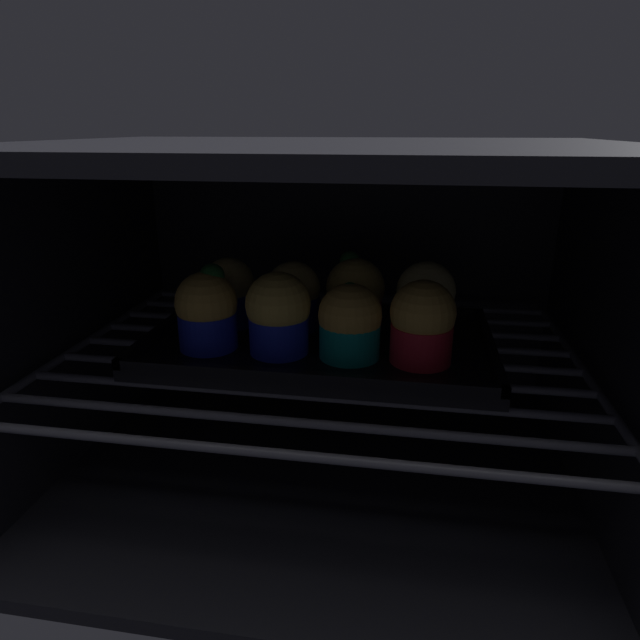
{
  "coord_description": "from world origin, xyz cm",
  "views": [
    {
      "loc": [
        8.99,
        -31.44,
        36.92
      ],
      "look_at": [
        0.0,
        22.51,
        17.48
      ],
      "focal_mm": 30.7,
      "sensor_mm": 36.0,
      "label": 1
    }
  ],
  "objects_px": {
    "muffin_row1_col1": "(293,297)",
    "muffin_row0_col3": "(422,323)",
    "baking_tray": "(320,344)",
    "muffin_row0_col2": "(350,323)",
    "muffin_row1_col0": "(229,293)",
    "muffin_row0_col1": "(278,314)",
    "muffin_row0_col0": "(207,311)",
    "muffin_row1_col2": "(355,295)",
    "muffin_row1_col3": "(425,299)"
  },
  "relations": [
    {
      "from": "muffin_row0_col0",
      "to": "muffin_row1_col1",
      "type": "height_order",
      "value": "muffin_row0_col0"
    },
    {
      "from": "muffin_row0_col2",
      "to": "baking_tray",
      "type": "bearing_deg",
      "value": 132.84
    },
    {
      "from": "muffin_row1_col1",
      "to": "muffin_row1_col2",
      "type": "relative_size",
      "value": 0.87
    },
    {
      "from": "baking_tray",
      "to": "muffin_row1_col2",
      "type": "distance_m",
      "value": 0.07
    },
    {
      "from": "muffin_row1_col1",
      "to": "muffin_row0_col0",
      "type": "bearing_deg",
      "value": -135.21
    },
    {
      "from": "muffin_row0_col0",
      "to": "muffin_row1_col2",
      "type": "distance_m",
      "value": 0.16
    },
    {
      "from": "muffin_row0_col1",
      "to": "muffin_row0_col3",
      "type": "relative_size",
      "value": 1.02
    },
    {
      "from": "baking_tray",
      "to": "muffin_row1_col0",
      "type": "distance_m",
      "value": 0.12
    },
    {
      "from": "baking_tray",
      "to": "muffin_row0_col2",
      "type": "relative_size",
      "value": 4.76
    },
    {
      "from": "muffin_row0_col1",
      "to": "muffin_row1_col0",
      "type": "xyz_separation_m",
      "value": [
        -0.08,
        0.07,
        -0.0
      ]
    },
    {
      "from": "muffin_row0_col1",
      "to": "muffin_row1_col1",
      "type": "distance_m",
      "value": 0.07
    },
    {
      "from": "muffin_row0_col0",
      "to": "muffin_row1_col0",
      "type": "relative_size",
      "value": 1.13
    },
    {
      "from": "muffin_row0_col1",
      "to": "muffin_row1_col0",
      "type": "bearing_deg",
      "value": 135.86
    },
    {
      "from": "muffin_row1_col0",
      "to": "muffin_row1_col3",
      "type": "relative_size",
      "value": 0.96
    },
    {
      "from": "muffin_row0_col0",
      "to": "muffin_row1_col3",
      "type": "height_order",
      "value": "muffin_row0_col0"
    },
    {
      "from": "muffin_row1_col2",
      "to": "muffin_row0_col0",
      "type": "bearing_deg",
      "value": -152.13
    },
    {
      "from": "muffin_row0_col2",
      "to": "muffin_row1_col2",
      "type": "distance_m",
      "value": 0.08
    },
    {
      "from": "muffin_row1_col0",
      "to": "muffin_row0_col1",
      "type": "bearing_deg",
      "value": -44.14
    },
    {
      "from": "muffin_row0_col3",
      "to": "muffin_row1_col2",
      "type": "bearing_deg",
      "value": 133.51
    },
    {
      "from": "muffin_row1_col3",
      "to": "muffin_row1_col2",
      "type": "bearing_deg",
      "value": -179.87
    },
    {
      "from": "muffin_row1_col0",
      "to": "muffin_row0_col3",
      "type": "bearing_deg",
      "value": -18.77
    },
    {
      "from": "muffin_row0_col0",
      "to": "muffin_row0_col2",
      "type": "distance_m",
      "value": 0.15
    },
    {
      "from": "muffin_row0_col0",
      "to": "muffin_row1_col2",
      "type": "xyz_separation_m",
      "value": [
        0.14,
        0.08,
        0.0
      ]
    },
    {
      "from": "muffin_row0_col1",
      "to": "muffin_row1_col2",
      "type": "height_order",
      "value": "muffin_row1_col2"
    },
    {
      "from": "baking_tray",
      "to": "muffin_row1_col1",
      "type": "relative_size",
      "value": 4.74
    },
    {
      "from": "muffin_row1_col3",
      "to": "muffin_row0_col1",
      "type": "bearing_deg",
      "value": -152.23
    },
    {
      "from": "muffin_row0_col3",
      "to": "muffin_row1_col1",
      "type": "distance_m",
      "value": 0.16
    },
    {
      "from": "muffin_row0_col1",
      "to": "muffin_row0_col3",
      "type": "height_order",
      "value": "muffin_row0_col1"
    },
    {
      "from": "muffin_row0_col2",
      "to": "muffin_row1_col0",
      "type": "xyz_separation_m",
      "value": [
        -0.15,
        0.07,
        0.0
      ]
    },
    {
      "from": "muffin_row0_col0",
      "to": "muffin_row1_col2",
      "type": "relative_size",
      "value": 1.0
    },
    {
      "from": "muffin_row0_col2",
      "to": "muffin_row1_col0",
      "type": "bearing_deg",
      "value": 153.39
    },
    {
      "from": "baking_tray",
      "to": "muffin_row1_col0",
      "type": "bearing_deg",
      "value": 162.59
    },
    {
      "from": "baking_tray",
      "to": "muffin_row0_col2",
      "type": "bearing_deg",
      "value": -47.16
    },
    {
      "from": "muffin_row1_col1",
      "to": "muffin_row0_col3",
      "type": "bearing_deg",
      "value": -27.56
    },
    {
      "from": "muffin_row1_col0",
      "to": "muffin_row1_col1",
      "type": "relative_size",
      "value": 1.02
    },
    {
      "from": "muffin_row0_col3",
      "to": "muffin_row1_col1",
      "type": "xyz_separation_m",
      "value": [
        -0.14,
        0.07,
        -0.0
      ]
    },
    {
      "from": "baking_tray",
      "to": "muffin_row0_col1",
      "type": "distance_m",
      "value": 0.07
    },
    {
      "from": "muffin_row0_col1",
      "to": "muffin_row1_col1",
      "type": "xyz_separation_m",
      "value": [
        -0.0,
        0.07,
        -0.01
      ]
    },
    {
      "from": "muffin_row0_col2",
      "to": "muffin_row1_col1",
      "type": "bearing_deg",
      "value": 134.33
    },
    {
      "from": "muffin_row1_col1",
      "to": "muffin_row0_col2",
      "type": "bearing_deg",
      "value": -45.67
    },
    {
      "from": "baking_tray",
      "to": "muffin_row0_col3",
      "type": "height_order",
      "value": "muffin_row0_col3"
    },
    {
      "from": "baking_tray",
      "to": "muffin_row1_col2",
      "type": "height_order",
      "value": "muffin_row1_col2"
    },
    {
      "from": "muffin_row0_col3",
      "to": "baking_tray",
      "type": "bearing_deg",
      "value": 159.82
    },
    {
      "from": "baking_tray",
      "to": "muffin_row1_col2",
      "type": "relative_size",
      "value": 4.13
    },
    {
      "from": "muffin_row1_col3",
      "to": "muffin_row0_col2",
      "type": "bearing_deg",
      "value": -133.71
    },
    {
      "from": "muffin_row1_col1",
      "to": "muffin_row1_col3",
      "type": "distance_m",
      "value": 0.15
    },
    {
      "from": "muffin_row0_col2",
      "to": "muffin_row1_col3",
      "type": "height_order",
      "value": "muffin_row1_col3"
    },
    {
      "from": "muffin_row0_col3",
      "to": "muffin_row1_col0",
      "type": "height_order",
      "value": "muffin_row0_col3"
    },
    {
      "from": "muffin_row1_col1",
      "to": "muffin_row1_col2",
      "type": "height_order",
      "value": "muffin_row1_col2"
    },
    {
      "from": "muffin_row0_col0",
      "to": "muffin_row0_col3",
      "type": "bearing_deg",
      "value": -0.23
    }
  ]
}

